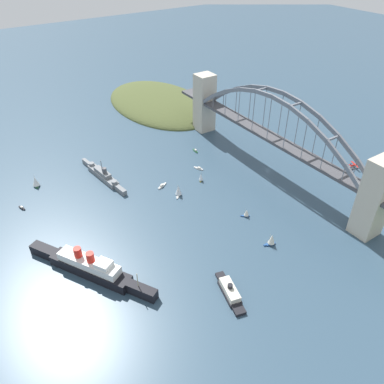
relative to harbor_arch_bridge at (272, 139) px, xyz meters
name	(u,v)px	position (x,y,z in m)	size (l,w,h in m)	color
ground_plane	(268,170)	(0.00, 0.00, -31.08)	(1400.00, 1400.00, 0.00)	#334C60
harbor_arch_bridge	(272,139)	(0.00, 0.00, 0.00)	(259.53, 17.48, 70.52)	beige
headland_east_shore	(161,104)	(181.17, 3.92, -31.08)	(164.18, 103.10, 21.55)	#4C562D
ocean_liner	(89,267)	(-28.54, 174.40, -25.47)	(84.00, 52.67, 18.49)	black
naval_cruiser	(103,175)	(67.52, 125.32, -27.87)	(68.06, 12.40, 17.56)	slate
harbor_ferry_steamer	(230,291)	(-88.97, 112.43, -28.66)	(32.84, 13.75, 7.93)	black
seaplane_taxiing_near_bridge	(303,153)	(1.65, -44.98, -28.98)	(10.37, 9.31, 4.97)	#B7B7B2
seaplane_second_in_formation	(354,166)	(-39.03, -66.18, -28.92)	(11.15, 8.22, 5.03)	#B7B7B2
small_boat_0	(162,186)	(29.36, 90.04, -30.22)	(5.41, 9.97, 2.43)	silver
small_boat_1	(272,239)	(-71.22, 63.17, -26.40)	(5.84, 8.47, 10.03)	#234C8C
small_boat_2	(246,213)	(-38.76, 57.48, -27.79)	(5.29, 6.29, 6.93)	#234C8C
small_boat_3	(195,151)	(62.82, 34.33, -30.22)	(7.59, 2.13, 2.42)	#2D6B3D
small_boat_4	(36,182)	(87.09, 176.01, -26.37)	(10.01, 6.29, 10.26)	#2D6B3D
small_boat_5	(201,177)	(18.70, 58.49, -27.41)	(5.40, 5.69, 7.80)	gold
small_boat_6	(199,168)	(35.18, 49.48, -30.32)	(8.55, 5.00, 2.13)	silver
small_boat_7	(22,208)	(62.69, 193.68, -30.27)	(7.01, 3.43, 2.25)	black
small_boat_8	(178,190)	(11.63, 85.08, -26.04)	(7.94, 8.04, 10.88)	silver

